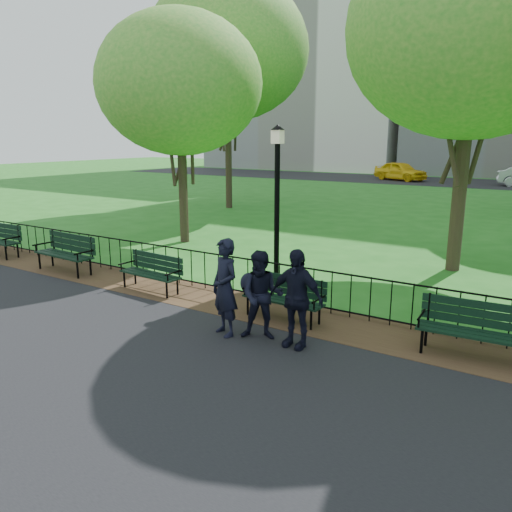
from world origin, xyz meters
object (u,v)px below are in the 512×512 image
Objects in this scene: park_bench_right_a at (476,324)px; taxi at (400,171)px; park_bench_left_a at (153,268)px; tree_near_w at (180,84)px; tree_mid_w at (227,50)px; park_bench_left_b at (67,249)px; person_right at (296,298)px; lamppost at (277,199)px; tree_near_e at (475,28)px; park_bench_main at (268,288)px; person_mid at (262,295)px; person_left at (225,287)px.

taxi is at bearing 105.37° from park_bench_right_a.
tree_near_w is at bearing 126.71° from park_bench_left_a.
tree_mid_w is (-3.61, 7.68, 2.35)m from tree_near_w.
person_right is (7.35, -1.07, 0.24)m from park_bench_left_b.
lamppost reaches higher than park_bench_left_b.
person_right is at bearing -10.11° from park_bench_left_a.
tree_mid_w reaches higher than person_right.
park_bench_main is at bearing -112.00° from tree_near_e.
park_bench_right_a is 0.17× the size of tree_mid_w.
park_bench_left_b is 5.73m from lamppost.
park_bench_left_a is 4.41m from person_right.
park_bench_main is 3.78m from park_bench_right_a.
park_bench_left_b is 1.15× the size of person_right.
person_mid is 0.93× the size of person_right.
park_bench_left_b is 0.52× the size of lamppost.
park_bench_main is 1.05× the size of park_bench_left_a.
person_left is at bearing -9.30° from park_bench_left_b.
park_bench_right_a is at bearing -138.14° from taxi.
taxi is at bearing 101.46° from lamppost.
tree_near_w is (-3.03, 4.67, 4.58)m from park_bench_left_a.
park_bench_left_b is 0.26× the size of tree_near_w.
tree_near_e is at bearing -137.34° from taxi.
tree_near_w is at bearing -64.79° from tree_mid_w.
person_right reaches higher than park_bench_right_a.
lamppost is 2.22× the size of person_right.
tree_near_w is 0.69× the size of tree_mid_w.
park_bench_right_a is at bearing -5.06° from person_mid.
person_left is 0.68m from person_mid.
person_left is (-2.49, -6.95, -5.14)m from tree_near_e.
tree_near_w is at bearing 152.06° from park_bench_right_a.
park_bench_right_a reaches higher than park_bench_main.
tree_near_e reaches higher than person_mid.
park_bench_left_b is at bearing -168.83° from person_left.
park_bench_left_a is 0.93× the size of park_bench_right_a.
park_bench_left_a is at bearing -57.01° from tree_near_w.
park_bench_right_a is at bearing 42.41° from person_left.
tree_near_e reaches higher than park_bench_left_b.
park_bench_main and park_bench_left_a have the same top height.
taxi is (-9.70, 27.44, -5.25)m from tree_near_e.
taxi is (-8.51, 34.18, -0.08)m from person_right.
park_bench_left_a is 33.40m from taxi.
park_bench_left_b is 0.18× the size of tree_mid_w.
tree_near_e is 29.58m from taxi.
park_bench_right_a is 2.90m from person_right.
tree_near_e is 8.57m from person_right.
tree_near_e is 1.93× the size of taxi.
park_bench_left_a is 3.25m from person_left.
person_mid is (6.70, -1.09, 0.18)m from park_bench_left_b.
park_bench_main is at bearing 1.90° from park_bench_left_b.
person_left is 0.39× the size of taxi.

